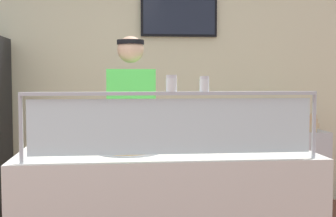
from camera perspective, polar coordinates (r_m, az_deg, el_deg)
shop_rear_unit at (r=5.33m, az=-2.66°, el=2.92°), size 6.31×0.13×2.70m
sneeze_guard at (r=2.77m, az=0.52°, el=-0.96°), size 1.74×0.06×0.40m
pizza_tray at (r=3.12m, az=-4.71°, el=-4.95°), size 0.42×0.42×0.04m
pizza_server at (r=3.09m, az=-4.84°, el=-4.60°), size 0.08×0.28×0.01m
parmesan_shaker at (r=2.76m, az=0.42°, el=2.89°), size 0.06×0.06×0.10m
pepper_flake_shaker at (r=2.79m, az=4.35°, el=2.83°), size 0.06×0.06×0.09m
worker_figure at (r=3.82m, az=-4.37°, el=-2.74°), size 0.41×0.50×1.76m
prep_shelf at (r=5.26m, az=14.19°, el=-7.29°), size 0.70×0.55×0.88m
pizza_box_stack at (r=5.18m, az=14.26°, el=-1.54°), size 0.47×0.45×0.18m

